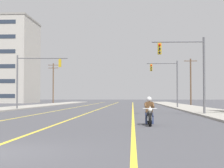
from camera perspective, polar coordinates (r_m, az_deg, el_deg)
The scene contains 11 objects.
lane_stripe_center at distance 54.55m, azimuth -1.02°, elevation -3.52°, with size 0.16×100.00×0.01m, color yellow.
lane_stripe_left at distance 54.98m, azimuth -5.14°, elevation -3.50°, with size 0.16×100.00×0.01m, color yellow.
lane_stripe_right at distance 54.40m, azimuth 3.22°, elevation -3.52°, with size 0.16×100.00×0.01m, color yellow.
sidewalk_kerb_right at distance 49.94m, azimuth 11.60°, elevation -3.55°, with size 4.40×110.00×0.14m, color #9E998E.
sidewalk_kerb_left at distance 51.59m, azimuth -13.58°, elevation -3.48°, with size 4.40×110.00×0.14m, color #9E998E.
motorcycle_with_rider at distance 19.09m, azimuth 5.75°, elevation -4.57°, with size 0.70×2.19×1.46m.
traffic_signal_near_right at distance 30.15m, azimuth 11.76°, elevation 3.01°, with size 4.23×0.39×6.20m.
traffic_signal_near_left at distance 43.09m, azimuth -12.16°, elevation 1.64°, with size 5.77×0.63×6.20m.
traffic_signal_mid_right at distance 49.08m, azimuth 8.68°, elevation 1.05°, with size 4.08×0.37×6.20m.
utility_pole_right_far at distance 65.96m, azimuth 12.00°, elevation 0.49°, with size 2.25×0.26×8.13m.
utility_pole_left_far at distance 82.87m, azimuth -9.02°, elevation 0.35°, with size 2.32×0.26×8.90m.
Camera 1 is at (3.79, -9.38, 1.44)m, focal length 59.53 mm.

